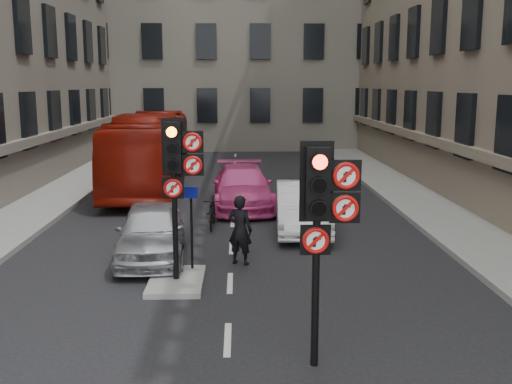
{
  "coord_description": "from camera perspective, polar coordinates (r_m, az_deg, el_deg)",
  "views": [
    {
      "loc": [
        0.21,
        -7.88,
        4.45
      ],
      "look_at": [
        0.5,
        2.19,
        2.6
      ],
      "focal_mm": 42.0,
      "sensor_mm": 36.0,
      "label": 1
    }
  ],
  "objects": [
    {
      "name": "pavement_right",
      "position": [
        21.52,
        17.34,
        -1.8
      ],
      "size": [
        3.0,
        50.0,
        0.16
      ],
      "primitive_type": "cube",
      "color": "gray",
      "rests_on": "ground"
    },
    {
      "name": "info_sign",
      "position": [
        13.99,
        -6.18,
        -2.29
      ],
      "size": [
        0.34,
        0.14,
        1.97
      ],
      "rotation": [
        0.0,
        0.0,
        -0.25
      ],
      "color": "black",
      "rests_on": "centre_island"
    },
    {
      "name": "car_silver",
      "position": [
        15.5,
        -9.94,
        -3.71
      ],
      "size": [
        1.98,
        4.28,
        1.42
      ],
      "primitive_type": "imported",
      "rotation": [
        0.0,
        0.0,
        0.07
      ],
      "color": "#A2A4A9",
      "rests_on": "ground"
    },
    {
      "name": "building_far",
      "position": [
        46.21,
        -2.0,
        17.29
      ],
      "size": [
        30.0,
        14.0,
        20.0
      ],
      "primitive_type": "cube",
      "color": "gray",
      "rests_on": "ground"
    },
    {
      "name": "motorcyclist",
      "position": [
        14.76,
        -1.53,
        -3.63
      ],
      "size": [
        0.75,
        0.64,
        1.74
      ],
      "primitive_type": "imported",
      "rotation": [
        0.0,
        0.0,
        2.71
      ],
      "color": "black",
      "rests_on": "ground"
    },
    {
      "name": "car_white",
      "position": [
        18.16,
        4.43,
        -1.47
      ],
      "size": [
        1.74,
        4.47,
        1.45
      ],
      "primitive_type": "imported",
      "rotation": [
        0.0,
        0.0,
        -0.05
      ],
      "color": "silver",
      "rests_on": "ground"
    },
    {
      "name": "signal_far",
      "position": [
        13.05,
        -7.48,
        2.63
      ],
      "size": [
        0.91,
        0.4,
        3.58
      ],
      "color": "black",
      "rests_on": "centre_island"
    },
    {
      "name": "bus_red",
      "position": [
        25.77,
        -10.05,
        3.85
      ],
      "size": [
        3.13,
        11.46,
        3.16
      ],
      "primitive_type": "imported",
      "rotation": [
        0.0,
        0.0,
        0.04
      ],
      "color": "maroon",
      "rests_on": "ground"
    },
    {
      "name": "car_pink",
      "position": [
        21.51,
        -1.3,
        0.47
      ],
      "size": [
        2.32,
        5.2,
        1.48
      ],
      "primitive_type": "imported",
      "rotation": [
        0.0,
        0.0,
        0.05
      ],
      "color": "#DA408A",
      "rests_on": "ground"
    },
    {
      "name": "centre_island",
      "position": [
        13.68,
        -7.58,
        -8.41
      ],
      "size": [
        1.2,
        2.0,
        0.12
      ],
      "primitive_type": "cube",
      "color": "gray",
      "rests_on": "ground"
    },
    {
      "name": "motorcycle",
      "position": [
        18.52,
        -4.17,
        -1.97
      ],
      "size": [
        0.54,
        1.66,
        0.98
      ],
      "primitive_type": "imported",
      "rotation": [
        0.0,
        0.0,
        -0.05
      ],
      "color": "black",
      "rests_on": "ground"
    },
    {
      "name": "pavement_left",
      "position": [
        21.66,
        -21.65,
        -1.99
      ],
      "size": [
        3.0,
        50.0,
        0.16
      ],
      "primitive_type": "cube",
      "color": "gray",
      "rests_on": "ground"
    },
    {
      "name": "signal_near",
      "position": [
        9.15,
        6.38,
        -1.42
      ],
      "size": [
        0.91,
        0.4,
        3.58
      ],
      "color": "black",
      "rests_on": "ground"
    }
  ]
}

